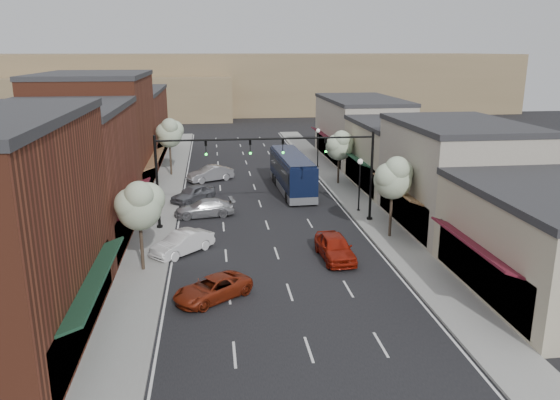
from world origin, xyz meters
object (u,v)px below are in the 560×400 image
object	(u,v)px
signal_mast_left	(190,167)
tree_right_far	(340,145)
lamp_post_far	(318,141)
parked_car_d	(193,194)
tree_left_near	(139,204)
lamp_post_near	(360,176)
signal_mast_right	(341,164)
tree_left_far	(170,132)
tree_right_near	(394,177)
parked_car_b	(182,243)
red_hatchback	(335,247)
coach_bus	(292,172)
parked_car_c	(204,208)
parked_car_e	(210,174)
parked_car_a	(212,289)

from	to	relation	value
signal_mast_left	tree_right_far	world-z (taller)	signal_mast_left
lamp_post_far	parked_car_d	distance (m)	18.65
tree_left_near	lamp_post_near	size ratio (longest dim) A/B	1.28
signal_mast_right	tree_left_far	world-z (taller)	signal_mast_right
tree_right_near	lamp_post_near	bearing A→B (deg)	94.77
tree_left_far	lamp_post_far	distance (m)	16.26
tree_right_near	lamp_post_far	bearing A→B (deg)	91.30
parked_car_b	parked_car_d	size ratio (longest dim) A/B	1.02
tree_right_far	signal_mast_left	bearing A→B (deg)	-139.46
lamp_post_near	red_hatchback	world-z (taller)	lamp_post_near
lamp_post_far	coach_bus	distance (m)	10.95
tree_right_far	coach_bus	size ratio (longest dim) A/B	0.47
signal_mast_left	tree_left_near	size ratio (longest dim) A/B	1.44
tree_right_near	parked_car_d	bearing A→B (deg)	140.96
tree_left_far	lamp_post_near	size ratio (longest dim) A/B	1.38
parked_car_c	tree_left_far	bearing A→B (deg)	-174.32
parked_car_e	coach_bus	bearing A→B (deg)	30.57
tree_left_near	coach_bus	world-z (taller)	tree_left_near
tree_left_far	parked_car_e	size ratio (longest dim) A/B	1.32
tree_left_far	parked_car_a	world-z (taller)	tree_left_far
coach_bus	parked_car_d	bearing A→B (deg)	-165.53
parked_car_c	parked_car_d	distance (m)	4.61
tree_right_near	coach_bus	bearing A→B (deg)	109.36
lamp_post_far	parked_car_c	bearing A→B (deg)	-126.13
signal_mast_right	parked_car_b	xyz separation A→B (m)	(-11.70, -5.27, -3.89)
tree_left_far	parked_car_b	size ratio (longest dim) A/B	1.38
signal_mast_right	tree_right_far	distance (m)	12.27
lamp_post_near	coach_bus	size ratio (longest dim) A/B	0.39
lamp_post_far	tree_right_near	bearing A→B (deg)	-88.70
tree_left_near	tree_left_far	bearing A→B (deg)	90.00
tree_right_near	lamp_post_near	world-z (taller)	tree_right_near
lamp_post_far	coach_bus	size ratio (longest dim) A/B	0.39
red_hatchback	parked_car_e	xyz separation A→B (m)	(-7.76, 22.50, -0.03)
signal_mast_right	lamp_post_far	xyz separation A→B (m)	(2.18, 20.00, -1.62)
parked_car_a	parked_car_e	bearing A→B (deg)	143.52
lamp_post_far	red_hatchback	size ratio (longest dim) A/B	0.94
signal_mast_left	parked_car_d	xyz separation A→B (m)	(-0.10, 7.36, -3.88)
parked_car_a	signal_mast_left	bearing A→B (deg)	150.09
tree_right_far	tree_left_near	bearing A→B (deg)	-129.69
coach_bus	parked_car_b	distance (m)	18.04
tree_right_far	parked_car_a	size ratio (longest dim) A/B	1.24
tree_left_near	coach_bus	bearing A→B (deg)	57.26
tree_right_far	lamp_post_near	xyz separation A→B (m)	(-0.55, -9.44, -0.99)
tree_left_far	coach_bus	xyz separation A→B (m)	(11.64, -7.89, -2.79)
tree_right_far	tree_left_far	size ratio (longest dim) A/B	0.89
parked_car_d	parked_car_e	world-z (taller)	parked_car_e
tree_right_near	tree_left_far	size ratio (longest dim) A/B	0.97
tree_left_far	tree_right_far	bearing A→B (deg)	-19.87
parked_car_c	parked_car_d	size ratio (longest dim) A/B	1.09
signal_mast_right	parked_car_a	xyz separation A→B (m)	(-9.82, -12.32, -4.02)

